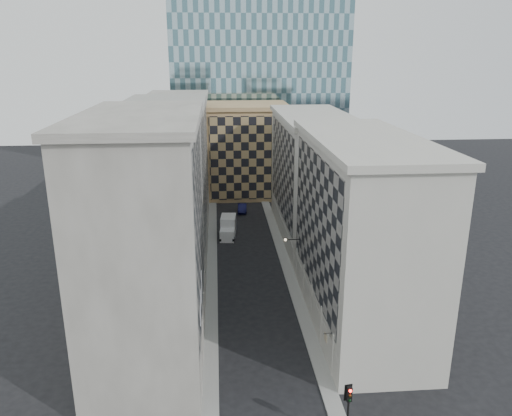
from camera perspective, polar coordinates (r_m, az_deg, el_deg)
ground at (r=45.07m, az=1.98°, el=-22.45°), size 260.00×260.00×0.00m
sidewalk_west at (r=70.50m, az=-5.06°, el=-6.75°), size 1.50×100.00×0.15m
sidewalk_east at (r=71.12m, az=3.48°, el=-6.49°), size 1.50×100.00×0.15m
bldg_left_a at (r=48.90m, az=-12.16°, el=-3.40°), size 10.80×22.80×23.70m
bldg_left_b at (r=69.90m, az=-9.92°, el=2.63°), size 10.80×22.80×22.70m
bldg_left_c at (r=91.38m, az=-8.71°, el=5.85°), size 10.80×22.80×21.70m
bldg_right_a at (r=54.82m, az=11.69°, el=-2.74°), size 10.80×26.80×20.70m
bldg_right_b at (r=80.10m, az=6.44°, el=3.59°), size 10.80×28.80×19.70m
tan_block at (r=104.24m, az=-1.08°, el=6.70°), size 16.80×14.80×18.80m
church_tower at (r=116.41m, az=-2.60°, el=16.49°), size 7.20×7.20×51.50m
flagpoles_left at (r=45.46m, az=-6.31°, el=-10.04°), size 0.10×6.33×2.33m
bracket_lamp at (r=63.17m, az=3.54°, el=-3.64°), size 1.98×0.36×0.36m
traffic_light at (r=40.92m, az=10.54°, el=-20.94°), size 0.62×0.56×4.93m
box_truck at (r=81.49m, az=-3.21°, el=-2.30°), size 2.89×6.00×3.19m
dark_car at (r=93.84m, az=-1.58°, el=0.01°), size 1.98×4.78×1.54m
shop_sign at (r=47.73m, az=7.99°, el=-14.42°), size 0.86×0.76×0.84m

